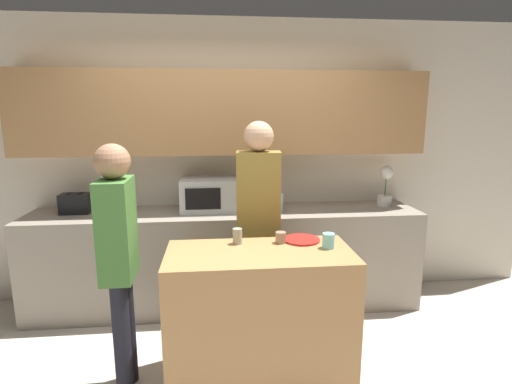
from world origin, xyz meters
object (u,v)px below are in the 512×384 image
bottle_0 (256,200)px  bottle_1 (265,198)px  person_center (259,211)px  bottle_2 (280,202)px  cup_1 (237,236)px  potted_plant (386,186)px  cup_0 (328,241)px  person_left (119,250)px  plate_on_island (301,240)px  toaster (76,203)px  cup_2 (281,237)px  microwave (209,194)px

bottle_0 → bottle_1: (0.10, 0.07, -0.00)m
person_center → bottle_2: bearing=-110.7°
cup_1 → bottle_1: bearing=71.9°
potted_plant → cup_0: potted_plant is taller
bottle_0 → person_left: 1.47m
bottle_2 → plate_on_island: size_ratio=0.90×
bottle_1 → plate_on_island: bearing=-81.4°
plate_on_island → person_left: bearing=-170.2°
bottle_0 → bottle_2: size_ratio=1.25×
toaster → potted_plant: (2.91, -0.00, 0.11)m
potted_plant → person_left: size_ratio=0.24×
cup_0 → person_left: size_ratio=0.06×
cup_0 → bottle_2: bearing=98.9°
cup_1 → person_left: 0.78m
cup_0 → potted_plant: bearing=52.5°
potted_plant → person_center: size_ratio=0.22×
toaster → bottle_2: size_ratio=1.12×
plate_on_island → person_center: (-0.27, 0.36, 0.12)m
plate_on_island → cup_2: (-0.16, -0.03, 0.03)m
cup_1 → bottle_0: bearing=76.2°
bottle_1 → plate_on_island: 0.97m
potted_plant → person_center: bearing=-154.3°
potted_plant → bottle_1: bearing=-177.8°
bottle_0 → bottle_1: 0.12m
toaster → cup_1: toaster is taller
bottle_0 → plate_on_island: (0.24, -0.88, -0.10)m
bottle_1 → person_left: 1.58m
bottle_1 → cup_0: (0.29, -1.12, -0.05)m
bottle_2 → person_center: (-0.25, -0.52, 0.05)m
cup_2 → bottle_2: bearing=81.4°
potted_plant → person_left: 2.57m
toaster → bottle_2: bottle_2 is taller
toaster → bottle_2: 1.86m
bottle_0 → bottle_2: bottle_0 is taller
microwave → potted_plant: size_ratio=1.32×
cup_2 → person_left: 1.08m
bottle_2 → plate_on_island: bearing=-88.9°
potted_plant → bottle_1: (-1.18, -0.04, -0.09)m
cup_1 → microwave: bearing=101.7°
bottle_2 → cup_0: (0.16, -1.05, -0.03)m
plate_on_island → cup_0: bearing=-49.0°
bottle_1 → plate_on_island: (0.14, -0.95, -0.10)m
bottle_1 → person_left: (-1.08, -1.16, -0.06)m
microwave → bottle_1: size_ratio=1.82×
bottle_0 → plate_on_island: size_ratio=1.12×
plate_on_island → bottle_2: bearing=91.1°
cup_1 → cup_0: bearing=-13.9°
potted_plant → bottle_2: size_ratio=1.69×
bottle_2 → person_left: size_ratio=0.14×
toaster → person_center: person_center is taller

